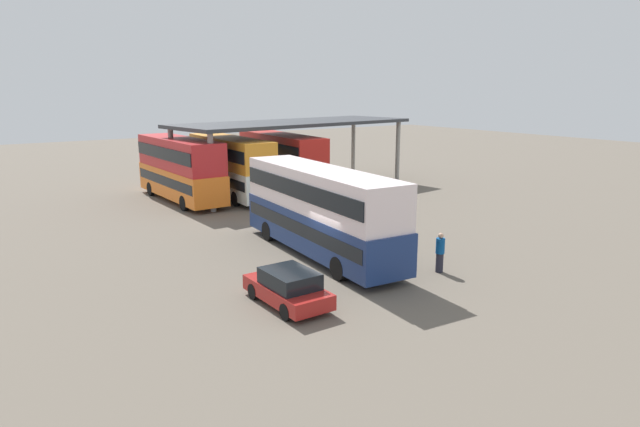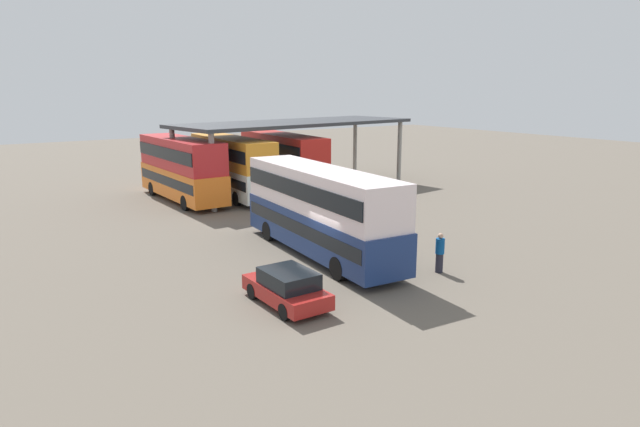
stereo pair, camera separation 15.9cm
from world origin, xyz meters
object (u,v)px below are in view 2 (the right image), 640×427
parked_hatchback (287,287)px  double_decker_far_right (282,159)px  double_decker_near_canopy (181,167)px  double_decker_mid_row (232,165)px  double_decker_main (320,208)px  pedestrian_waiting (440,253)px

parked_hatchback → double_decker_far_right: bearing=-30.2°
double_decker_near_canopy → double_decker_mid_row: bearing=-102.0°
double_decker_near_canopy → double_decker_mid_row: (3.51, -0.64, -0.04)m
double_decker_main → pedestrian_waiting: (2.82, -5.01, -1.40)m
double_decker_main → double_decker_near_canopy: double_decker_near_canopy is taller
double_decker_main → double_decker_near_canopy: (-0.91, 15.98, 0.13)m
double_decker_far_right → parked_hatchback: bearing=154.2°
parked_hatchback → double_decker_far_right: 24.06m
double_decker_main → double_decker_near_canopy: bearing=7.4°
parked_hatchback → double_decker_mid_row: double_decker_mid_row is taller
double_decker_far_right → double_decker_mid_row: bearing=105.9°
double_decker_main → double_decker_far_right: double_decker_far_right is taller
parked_hatchback → double_decker_near_canopy: double_decker_near_canopy is taller
double_decker_main → parked_hatchback: size_ratio=2.98×
double_decker_main → parked_hatchback: double_decker_main is taller
double_decker_main → double_decker_mid_row: size_ratio=1.11×
parked_hatchback → double_decker_far_right: double_decker_far_right is taller
pedestrian_waiting → double_decker_near_canopy: bearing=-62.1°
parked_hatchback → pedestrian_waiting: bearing=-94.5°
double_decker_main → double_decker_far_right: (7.36, 16.36, 0.07)m
double_decker_main → pedestrian_waiting: double_decker_main is taller
parked_hatchback → double_decker_near_canopy: 20.89m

